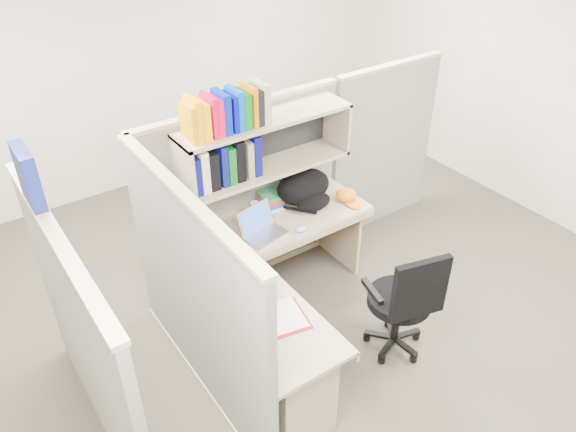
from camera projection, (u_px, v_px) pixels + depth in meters
ground at (307, 332)px, 4.46m from camera, size 6.00×6.00×0.00m
room_shell at (312, 150)px, 3.55m from camera, size 6.00×6.00×6.00m
cubicle at (232, 227)px, 4.09m from camera, size 3.79×1.84×1.95m
desk at (285, 337)px, 3.83m from camera, size 1.74×1.75×0.73m
laptop at (265, 224)px, 4.24m from camera, size 0.38×0.38×0.23m
backpack at (308, 190)px, 4.59m from camera, size 0.57×0.51×0.28m
orange_cap at (346, 195)px, 4.71m from camera, size 0.19×0.22×0.10m
snack_canister at (270, 292)px, 3.70m from camera, size 0.09×0.09×0.09m
tissue_box at (239, 332)px, 3.33m from camera, size 0.14×0.14×0.20m
mouse at (301, 229)px, 4.35m from camera, size 0.11×0.09×0.04m
paper_cup at (255, 208)px, 4.53m from camera, size 0.08×0.08×0.10m
book_stack at (269, 199)px, 4.62m from camera, size 0.19×0.25×0.12m
loose_paper at (285, 315)px, 3.58m from camera, size 0.28×0.33×0.00m
task_chair at (400, 316)px, 4.11m from camera, size 0.56×0.52×0.99m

